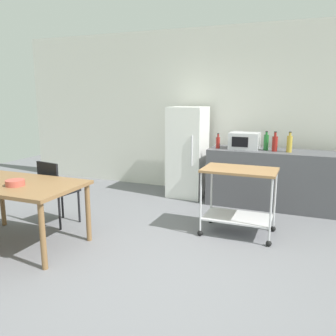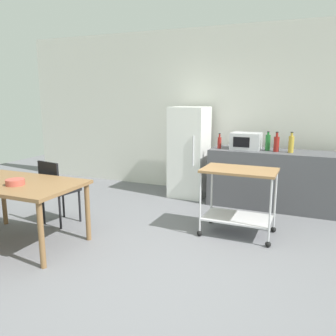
% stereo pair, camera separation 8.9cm
% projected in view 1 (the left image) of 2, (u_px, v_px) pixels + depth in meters
% --- Properties ---
extents(ground_plane, '(12.00, 12.00, 0.00)m').
position_uv_depth(ground_plane, '(152.00, 269.00, 3.57)').
color(ground_plane, slate).
extents(back_wall, '(8.40, 0.12, 2.90)m').
position_uv_depth(back_wall, '(227.00, 112.00, 6.18)').
color(back_wall, silver).
rests_on(back_wall, ground_plane).
extents(kitchen_counter, '(2.00, 0.64, 0.90)m').
position_uv_depth(kitchen_counter, '(272.00, 179.00, 5.51)').
color(kitchen_counter, '#4C4C51').
rests_on(kitchen_counter, ground_plane).
extents(dining_table, '(1.50, 0.90, 0.75)m').
position_uv_depth(dining_table, '(17.00, 190.00, 4.05)').
color(dining_table, brown).
rests_on(dining_table, ground_plane).
extents(chair_black, '(0.47, 0.47, 0.89)m').
position_uv_depth(chair_black, '(56.00, 188.00, 4.69)').
color(chair_black, black).
rests_on(chair_black, ground_plane).
extents(refrigerator, '(0.60, 0.63, 1.55)m').
position_uv_depth(refrigerator, '(188.00, 152.00, 6.07)').
color(refrigerator, white).
rests_on(refrigerator, ground_plane).
extents(kitchen_cart, '(0.91, 0.57, 0.85)m').
position_uv_depth(kitchen_cart, '(239.00, 190.00, 4.38)').
color(kitchen_cart, olive).
rests_on(kitchen_cart, ground_plane).
extents(bottle_vinegar, '(0.06, 0.06, 0.24)m').
position_uv_depth(bottle_vinegar, '(218.00, 142.00, 5.64)').
color(bottle_vinegar, maroon).
rests_on(bottle_vinegar, kitchen_counter).
extents(microwave, '(0.46, 0.35, 0.26)m').
position_uv_depth(microwave, '(244.00, 141.00, 5.57)').
color(microwave, silver).
rests_on(microwave, kitchen_counter).
extents(bottle_sesame_oil, '(0.08, 0.08, 0.30)m').
position_uv_depth(bottle_sesame_oil, '(266.00, 142.00, 5.45)').
color(bottle_sesame_oil, '#1E6628').
rests_on(bottle_sesame_oil, kitchen_counter).
extents(bottle_wine, '(0.08, 0.08, 0.30)m').
position_uv_depth(bottle_wine, '(275.00, 143.00, 5.33)').
color(bottle_wine, maroon).
rests_on(bottle_wine, kitchen_counter).
extents(bottle_olive_oil, '(0.08, 0.08, 0.31)m').
position_uv_depth(bottle_olive_oil, '(289.00, 144.00, 5.24)').
color(bottle_olive_oil, gold).
rests_on(bottle_olive_oil, kitchen_counter).
extents(fruit_bowl, '(0.21, 0.21, 0.07)m').
position_uv_depth(fruit_bowl, '(15.00, 183.00, 3.90)').
color(fruit_bowl, '#B24C3F').
rests_on(fruit_bowl, dining_table).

